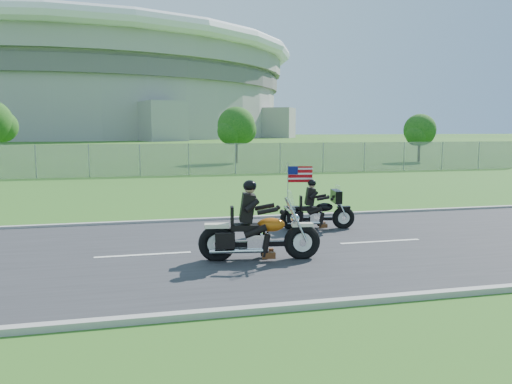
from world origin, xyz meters
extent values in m
plane|color=#205119|center=(0.00, 0.00, 0.00)|extent=(420.00, 420.00, 0.00)
cube|color=#28282B|center=(0.00, 0.00, 0.02)|extent=(120.00, 8.00, 0.04)
cube|color=#9E9B93|center=(0.00, 4.05, 0.05)|extent=(120.00, 0.18, 0.12)
cube|color=#9E9B93|center=(0.00, -4.05, 0.05)|extent=(120.00, 0.18, 0.12)
cube|color=gray|center=(-5.00, 20.00, 1.00)|extent=(60.00, 0.03, 2.00)
cylinder|color=#A3A099|center=(-20.00, 170.00, 10.00)|extent=(130.00, 130.00, 20.00)
cylinder|color=#605E5B|center=(-20.00, 170.00, 17.00)|extent=(132.00, 132.00, 4.00)
cylinder|color=#A3A099|center=(-20.00, 170.00, 23.00)|extent=(134.00, 134.00, 6.00)
torus|color=white|center=(-20.00, 170.00, 27.00)|extent=(140.40, 140.40, 4.40)
cylinder|color=#382316|center=(6.00, 30.00, 1.26)|extent=(0.22, 0.22, 2.52)
sphere|color=#144412|center=(6.00, 30.00, 3.15)|extent=(3.20, 3.20, 3.20)
sphere|color=#144412|center=(6.64, 30.48, 2.79)|extent=(2.40, 2.40, 2.40)
sphere|color=#144412|center=(5.44, 29.60, 2.70)|extent=(2.24, 2.24, 2.24)
sphere|color=#144412|center=(-13.28, 34.54, 3.10)|extent=(2.70, 2.70, 2.70)
cylinder|color=#382316|center=(22.00, 28.00, 1.12)|extent=(0.22, 0.22, 2.24)
sphere|color=#144412|center=(22.00, 28.00, 2.80)|extent=(2.80, 2.80, 2.80)
sphere|color=#144412|center=(22.56, 28.42, 2.48)|extent=(2.10, 2.10, 2.10)
sphere|color=#144412|center=(21.51, 27.65, 2.40)|extent=(1.96, 1.96, 1.96)
torus|color=black|center=(1.49, -1.13, 0.42)|extent=(0.85, 0.31, 0.83)
torus|color=black|center=(-0.40, -0.87, 0.42)|extent=(0.85, 0.31, 0.83)
ellipsoid|color=#B7560D|center=(0.79, -1.03, 0.83)|extent=(0.67, 0.44, 0.31)
cube|color=black|center=(0.21, -0.95, 0.78)|extent=(0.66, 0.42, 0.13)
cube|color=black|center=(0.27, -0.96, 1.22)|extent=(0.33, 0.48, 0.62)
sphere|color=black|center=(0.32, -0.97, 1.70)|extent=(0.34, 0.34, 0.30)
cube|color=silver|center=(1.23, -1.10, 1.37)|extent=(0.12, 0.52, 0.45)
torus|color=black|center=(3.76, 1.86, 0.35)|extent=(0.69, 0.27, 0.67)
torus|color=black|center=(2.24, 2.10, 0.35)|extent=(0.69, 0.27, 0.67)
ellipsoid|color=black|center=(3.20, 1.95, 0.67)|extent=(0.55, 0.37, 0.25)
cube|color=black|center=(2.73, 2.02, 0.64)|extent=(0.53, 0.35, 0.11)
cube|color=black|center=(2.78, 2.02, 0.99)|extent=(0.27, 0.39, 0.50)
sphere|color=black|center=(2.82, 2.01, 1.38)|extent=(0.28, 0.28, 0.24)
cube|color=black|center=(3.54, 1.89, 0.99)|extent=(0.31, 0.75, 0.36)
cube|color=#B70C11|center=(2.54, 2.24, 1.62)|extent=(0.72, 0.13, 0.47)
camera|label=1|loc=(-2.02, -11.58, 2.96)|focal=35.00mm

